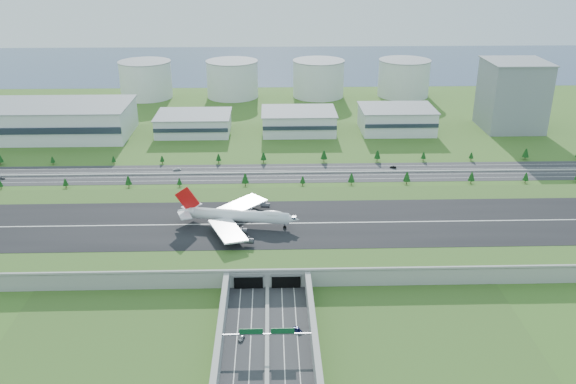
{
  "coord_description": "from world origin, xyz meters",
  "views": [
    {
      "loc": [
        2.44,
        -288.06,
        146.68
      ],
      "look_at": [
        11.85,
        35.0,
        11.38
      ],
      "focal_mm": 38.0,
      "sensor_mm": 36.0,
      "label": 1
    }
  ],
  "objects_px": {
    "car_7": "(177,169)",
    "car_0": "(242,338)",
    "boeing_747": "(238,215)",
    "car_4": "(2,178)",
    "car_2": "(297,329)",
    "fuel_tank_a": "(146,80)",
    "car_5": "(393,167)",
    "office_tower": "(512,96)"
  },
  "relations": [
    {
      "from": "car_7",
      "to": "car_0",
      "type": "bearing_deg",
      "value": 3.27
    },
    {
      "from": "fuel_tank_a",
      "to": "car_0",
      "type": "xyz_separation_m",
      "value": [
        109.92,
        -398.35,
        -16.65
      ]
    },
    {
      "from": "car_2",
      "to": "car_4",
      "type": "distance_m",
      "value": 254.4
    },
    {
      "from": "car_0",
      "to": "car_5",
      "type": "relative_size",
      "value": 0.99
    },
    {
      "from": "fuel_tank_a",
      "to": "boeing_747",
      "type": "distance_m",
      "value": 328.54
    },
    {
      "from": "car_0",
      "to": "car_4",
      "type": "xyz_separation_m",
      "value": [
        -164.63,
        177.77,
        -0.0
      ]
    },
    {
      "from": "fuel_tank_a",
      "to": "car_2",
      "type": "bearing_deg",
      "value": -71.44
    },
    {
      "from": "car_2",
      "to": "car_7",
      "type": "bearing_deg",
      "value": -92.84
    },
    {
      "from": "car_7",
      "to": "car_4",
      "type": "bearing_deg",
      "value": -95.24
    },
    {
      "from": "car_2",
      "to": "car_7",
      "type": "height_order",
      "value": "car_7"
    },
    {
      "from": "office_tower",
      "to": "car_0",
      "type": "distance_m",
      "value": 353.74
    },
    {
      "from": "car_4",
      "to": "car_7",
      "type": "xyz_separation_m",
      "value": [
        112.71,
        13.22,
        0.12
      ]
    },
    {
      "from": "car_2",
      "to": "office_tower",
      "type": "bearing_deg",
      "value": -148.6
    },
    {
      "from": "car_0",
      "to": "car_5",
      "type": "distance_m",
      "value": 213.84
    },
    {
      "from": "car_0",
      "to": "car_2",
      "type": "bearing_deg",
      "value": 30.61
    },
    {
      "from": "boeing_747",
      "to": "car_4",
      "type": "xyz_separation_m",
      "value": [
        -159.45,
        90.8,
        -12.91
      ]
    },
    {
      "from": "car_2",
      "to": "car_7",
      "type": "relative_size",
      "value": 0.84
    },
    {
      "from": "car_2",
      "to": "car_4",
      "type": "xyz_separation_m",
      "value": [
        -186.79,
        172.71,
        0.05
      ]
    },
    {
      "from": "boeing_747",
      "to": "car_7",
      "type": "bearing_deg",
      "value": 124.68
    },
    {
      "from": "fuel_tank_a",
      "to": "car_0",
      "type": "distance_m",
      "value": 413.58
    },
    {
      "from": "office_tower",
      "to": "car_2",
      "type": "distance_m",
      "value": 336.86
    },
    {
      "from": "fuel_tank_a",
      "to": "car_5",
      "type": "relative_size",
      "value": 11.5
    },
    {
      "from": "car_0",
      "to": "boeing_747",
      "type": "bearing_deg",
      "value": 111.16
    },
    {
      "from": "office_tower",
      "to": "car_7",
      "type": "bearing_deg",
      "value": -160.58
    },
    {
      "from": "fuel_tank_a",
      "to": "car_2",
      "type": "height_order",
      "value": "fuel_tank_a"
    },
    {
      "from": "car_4",
      "to": "car_5",
      "type": "distance_m",
      "value": 261.31
    },
    {
      "from": "car_0",
      "to": "car_7",
      "type": "bearing_deg",
      "value": 122.96
    },
    {
      "from": "car_2",
      "to": "car_7",
      "type": "distance_m",
      "value": 200.15
    },
    {
      "from": "boeing_747",
      "to": "car_2",
      "type": "relative_size",
      "value": 13.27
    },
    {
      "from": "fuel_tank_a",
      "to": "car_7",
      "type": "height_order",
      "value": "fuel_tank_a"
    },
    {
      "from": "car_2",
      "to": "car_5",
      "type": "xyz_separation_m",
      "value": [
        74.18,
        185.84,
        0.04
      ]
    },
    {
      "from": "office_tower",
      "to": "car_2",
      "type": "height_order",
      "value": "office_tower"
    },
    {
      "from": "car_4",
      "to": "car_5",
      "type": "height_order",
      "value": "car_4"
    },
    {
      "from": "car_5",
      "to": "car_7",
      "type": "distance_m",
      "value": 148.27
    },
    {
      "from": "car_2",
      "to": "car_5",
      "type": "bearing_deg",
      "value": -136.33
    },
    {
      "from": "office_tower",
      "to": "car_4",
      "type": "bearing_deg",
      "value": -164.26
    },
    {
      "from": "car_5",
      "to": "office_tower",
      "type": "bearing_deg",
      "value": 152.09
    },
    {
      "from": "car_5",
      "to": "car_7",
      "type": "xyz_separation_m",
      "value": [
        -148.27,
        0.09,
        0.13
      ]
    },
    {
      "from": "car_4",
      "to": "car_7",
      "type": "distance_m",
      "value": 113.48
    },
    {
      "from": "fuel_tank_a",
      "to": "boeing_747",
      "type": "relative_size",
      "value": 0.77
    },
    {
      "from": "car_7",
      "to": "boeing_747",
      "type": "bearing_deg",
      "value": 12.26
    },
    {
      "from": "boeing_747",
      "to": "car_0",
      "type": "bearing_deg",
      "value": -76.11
    }
  ]
}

